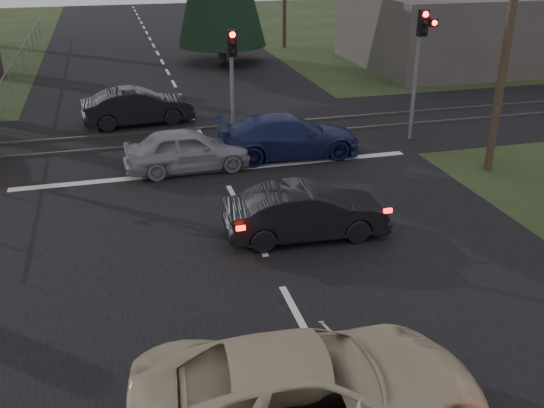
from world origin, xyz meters
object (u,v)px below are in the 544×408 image
object	(u,v)px
dark_hatchback	(306,212)
blue_sedan	(288,136)
traffic_signal_right	(421,50)
dark_car_far	(138,107)
cream_coupe	(310,391)
silver_car	(187,150)
utility_pole_near	(511,20)
traffic_signal_center	(232,68)

from	to	relation	value
dark_hatchback	blue_sedan	distance (m)	6.12
traffic_signal_right	dark_car_far	distance (m)	11.13
cream_coupe	blue_sedan	xyz separation A→B (m)	(3.29, 12.27, -0.03)
silver_car	blue_sedan	world-z (taller)	blue_sedan
utility_pole_near	traffic_signal_center	bearing A→B (deg)	148.05
traffic_signal_right	traffic_signal_center	bearing A→B (deg)	169.59
utility_pole_near	blue_sedan	size ratio (longest dim) A/B	1.82
blue_sedan	cream_coupe	bearing A→B (deg)	166.94
traffic_signal_center	cream_coupe	xyz separation A→B (m)	(-1.73, -13.97, -2.05)
silver_car	blue_sedan	distance (m)	3.57
traffic_signal_right	cream_coupe	world-z (taller)	traffic_signal_right
traffic_signal_right	dark_car_far	size ratio (longest dim) A/B	1.08
traffic_signal_right	silver_car	size ratio (longest dim) A/B	1.16
utility_pole_near	blue_sedan	bearing A→B (deg)	153.44
traffic_signal_right	cream_coupe	xyz separation A→B (m)	(-8.28, -12.77, -2.56)
utility_pole_near	dark_hatchback	world-z (taller)	utility_pole_near
blue_sedan	dark_car_far	distance (m)	7.07
traffic_signal_right	silver_car	world-z (taller)	traffic_signal_right
traffic_signal_center	utility_pole_near	world-z (taller)	utility_pole_near
cream_coupe	silver_car	xyz separation A→B (m)	(-0.25, 11.82, -0.06)
blue_sedan	dark_car_far	bearing A→B (deg)	44.02
dark_hatchback	silver_car	distance (m)	5.97
traffic_signal_right	dark_car_far	bearing A→B (deg)	154.00
traffic_signal_right	utility_pole_near	bearing A→B (deg)	-74.66
traffic_signal_center	dark_hatchback	bearing A→B (deg)	-88.12
dark_car_far	utility_pole_near	bearing A→B (deg)	-133.26
traffic_signal_center	cream_coupe	size ratio (longest dim) A/B	0.76
utility_pole_near	cream_coupe	distance (m)	13.69
dark_car_far	dark_hatchback	bearing A→B (deg)	-168.67
cream_coupe	silver_car	size ratio (longest dim) A/B	1.33
traffic_signal_right	silver_car	distance (m)	8.98
dark_hatchback	silver_car	xyz separation A→B (m)	(-2.24, 5.53, 0.02)
cream_coupe	blue_sedan	world-z (taller)	cream_coupe
utility_pole_near	cream_coupe	bearing A→B (deg)	-134.81
traffic_signal_center	blue_sedan	distance (m)	3.11
traffic_signal_center	dark_car_far	size ratio (longest dim) A/B	0.94
dark_hatchback	traffic_signal_center	bearing A→B (deg)	4.47
blue_sedan	dark_hatchback	bearing A→B (deg)	169.68
traffic_signal_center	dark_hatchback	distance (m)	7.98
dark_car_far	silver_car	bearing A→B (deg)	-173.79
traffic_signal_center	blue_sedan	xyz separation A→B (m)	(1.55, -1.71, -2.09)
blue_sedan	silver_car	bearing A→B (deg)	99.20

